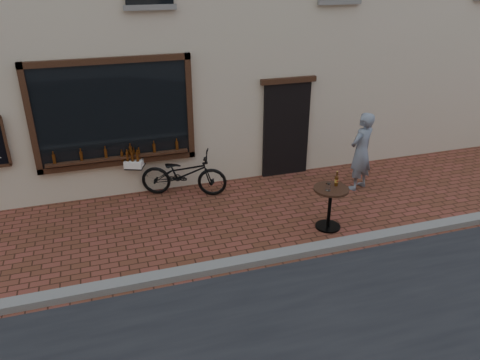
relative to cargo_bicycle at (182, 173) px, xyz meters
name	(u,v)px	position (x,y,z in m)	size (l,w,h in m)	color
ground	(258,270)	(0.64, -3.11, -0.50)	(90.00, 90.00, 0.00)	#582D1C
kerb	(254,260)	(0.64, -2.91, -0.44)	(90.00, 0.25, 0.12)	slate
cargo_bicycle	(182,173)	(0.00, 0.00, 0.00)	(2.24, 1.32, 1.04)	black
bistro_table	(330,199)	(2.39, -2.23, 0.10)	(0.65, 0.65, 1.12)	black
pedestrian	(361,152)	(3.81, -0.88, 0.38)	(0.64, 0.42, 1.76)	slate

